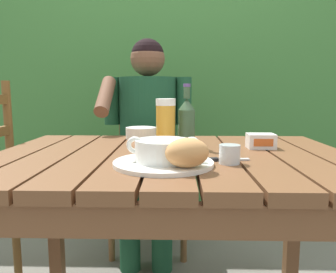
# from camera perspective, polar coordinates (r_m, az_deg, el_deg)

# --- Properties ---
(dining_table) EXTENTS (1.23, 0.88, 0.74)m
(dining_table) POSITION_cam_1_polar(r_m,az_deg,el_deg) (1.16, 0.65, -7.56)
(dining_table) COLOR brown
(dining_table) RESTS_ON ground_plane
(hedge_backdrop) EXTENTS (3.64, 0.88, 2.27)m
(hedge_backdrop) POSITION_cam_1_polar(r_m,az_deg,el_deg) (2.80, 5.00, 10.46)
(hedge_backdrop) COLOR #3E7738
(hedge_backdrop) RESTS_ON ground_plane
(chair_near_diner) EXTENTS (0.44, 0.45, 0.94)m
(chair_near_diner) POSITION_cam_1_polar(r_m,az_deg,el_deg) (2.05, -3.03, -5.30)
(chair_near_diner) COLOR brown
(chair_near_diner) RESTS_ON ground_plane
(person_eating) EXTENTS (0.48, 0.47, 1.23)m
(person_eating) POSITION_cam_1_polar(r_m,az_deg,el_deg) (1.82, -3.66, 0.81)
(person_eating) COLOR #1A4B2E
(person_eating) RESTS_ON ground_plane
(serving_plate) EXTENTS (0.29, 0.29, 0.01)m
(serving_plate) POSITION_cam_1_polar(r_m,az_deg,el_deg) (0.96, -0.82, -4.63)
(serving_plate) COLOR white
(serving_plate) RESTS_ON dining_table
(soup_bowl) EXTENTS (0.21, 0.16, 0.07)m
(soup_bowl) POSITION_cam_1_polar(r_m,az_deg,el_deg) (0.95, -0.82, -2.34)
(soup_bowl) COLOR white
(soup_bowl) RESTS_ON serving_plate
(bread_roll) EXTENTS (0.14, 0.12, 0.08)m
(bread_roll) POSITION_cam_1_polar(r_m,az_deg,el_deg) (0.87, 3.35, -2.83)
(bread_roll) COLOR tan
(bread_roll) RESTS_ON serving_plate
(beer_glass) EXTENTS (0.07, 0.07, 0.19)m
(beer_glass) POSITION_cam_1_polar(r_m,az_deg,el_deg) (1.21, -0.41, 2.22)
(beer_glass) COLOR gold
(beer_glass) RESTS_ON dining_table
(beer_bottle) EXTENTS (0.06, 0.06, 0.24)m
(beer_bottle) POSITION_cam_1_polar(r_m,az_deg,el_deg) (1.24, 3.26, 2.56)
(beer_bottle) COLOR #375334
(beer_bottle) RESTS_ON dining_table
(water_glass_small) EXTENTS (0.06, 0.06, 0.06)m
(water_glass_small) POSITION_cam_1_polar(r_m,az_deg,el_deg) (0.99, 10.67, -3.05)
(water_glass_small) COLOR silver
(water_glass_small) RESTS_ON dining_table
(butter_tub) EXTENTS (0.10, 0.08, 0.05)m
(butter_tub) POSITION_cam_1_polar(r_m,az_deg,el_deg) (1.28, 15.88, -0.76)
(butter_tub) COLOR white
(butter_tub) RESTS_ON dining_table
(table_knife) EXTENTS (0.17, 0.04, 0.01)m
(table_knife) POSITION_cam_1_polar(r_m,az_deg,el_deg) (1.02, 8.54, -4.01)
(table_knife) COLOR silver
(table_knife) RESTS_ON dining_table
(diner_bowl) EXTENTS (0.14, 0.14, 0.05)m
(diner_bowl) POSITION_cam_1_polar(r_m,az_deg,el_deg) (1.48, -4.73, 0.61)
(diner_bowl) COLOR white
(diner_bowl) RESTS_ON dining_table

